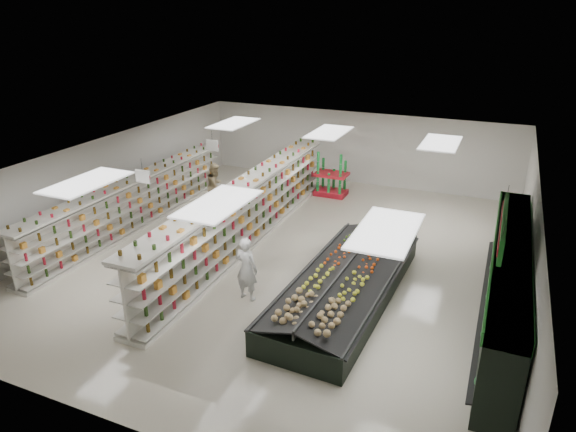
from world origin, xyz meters
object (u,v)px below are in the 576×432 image
at_px(soda_endcap, 331,176).
at_px(shopper_background, 216,186).
at_px(shopper_main, 246,269).
at_px(gondola_left, 135,204).
at_px(produce_island, 345,283).
at_px(gondola_center, 246,216).

height_order(soda_endcap, shopper_background, shopper_background).
relative_size(shopper_main, shopper_background, 1.01).
relative_size(gondola_left, produce_island, 1.52).
xyz_separation_m(produce_island, shopper_main, (-2.47, -1.07, 0.45)).
xyz_separation_m(gondola_center, soda_endcap, (1.10, 5.65, -0.14)).
xyz_separation_m(produce_island, shopper_background, (-6.77, 4.59, 0.44)).
distance_m(gondola_left, soda_endcap, 8.06).
bearing_deg(gondola_left, soda_endcap, 47.56).
relative_size(produce_island, shopper_main, 3.78).
relative_size(gondola_left, shopper_background, 5.80).
xyz_separation_m(gondola_center, produce_island, (4.16, -2.13, -0.53)).
bearing_deg(gondola_center, produce_island, -28.06).
distance_m(gondola_left, shopper_background, 3.25).
xyz_separation_m(gondola_left, shopper_main, (6.02, -2.89, 0.08)).
xyz_separation_m(shopper_main, shopper_background, (-4.30, 5.65, -0.01)).
height_order(soda_endcap, shopper_main, shopper_main).
bearing_deg(shopper_background, produce_island, -135.60).
height_order(produce_island, shopper_background, shopper_background).
bearing_deg(shopper_background, shopper_main, -154.20).
relative_size(soda_endcap, shopper_background, 0.96).
relative_size(gondola_center, shopper_main, 6.79).
height_order(gondola_center, shopper_main, gondola_center).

